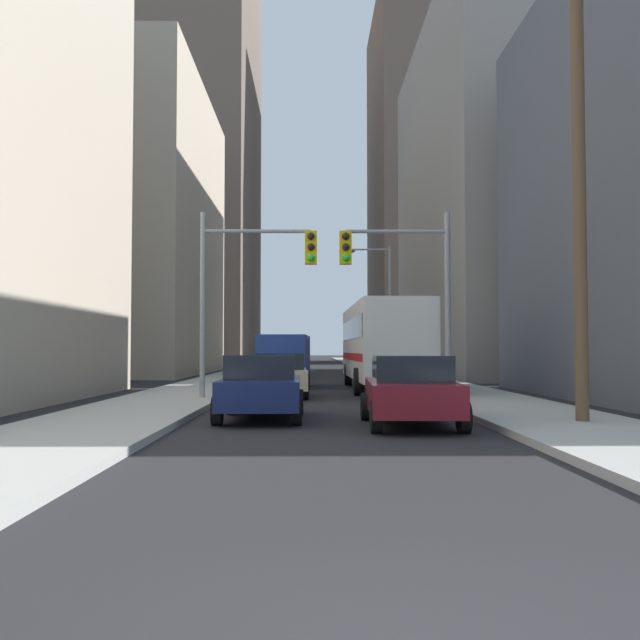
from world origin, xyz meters
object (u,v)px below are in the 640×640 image
Objects in this scene: cargo_van_blue at (285,358)px; sedan_navy at (261,387)px; traffic_signal_near_right at (401,274)px; city_bus at (382,343)px; sedan_red at (291,365)px; traffic_signal_near_left at (253,274)px; sedan_maroon at (411,390)px; sedan_beige at (281,375)px.

cargo_van_blue is 1.25× the size of sedan_navy.
traffic_signal_near_right reaches higher than cargo_van_blue.
sedan_navy is at bearing -108.44° from city_bus.
traffic_signal_near_left reaches higher than sedan_red.
sedan_red is (-3.36, 26.65, 0.00)m from sedan_maroon.
cargo_van_blue reaches higher than sedan_red.
traffic_signal_near_right is at bearing -78.20° from sedan_red.
sedan_beige is at bearing -89.47° from sedan_red.
cargo_van_blue is at bearing -89.66° from sedan_red.
traffic_signal_near_right is at bearing -90.22° from city_bus.
city_bus is at bearing 53.64° from traffic_signal_near_left.
traffic_signal_near_left reaches higher than sedan_navy.
sedan_navy is 1.01× the size of sedan_red.
city_bus is 2.73× the size of sedan_navy.
cargo_van_blue is 0.88× the size of traffic_signal_near_left.
sedan_navy is at bearing -83.17° from traffic_signal_near_left.
sedan_navy is 0.99× the size of sedan_beige.
sedan_maroon is at bearing -24.85° from sedan_navy.
cargo_van_blue reaches higher than sedan_maroon.
sedan_navy is (-3.32, 1.54, 0.00)m from sedan_maroon.
sedan_maroon is 9.98m from sedan_beige.
cargo_van_blue is at bearing 101.62° from sedan_maroon.
traffic_signal_near_left reaches higher than sedan_maroon.
traffic_signal_near_left is at bearing 96.83° from sedan_navy.
city_bus is 2.71× the size of sedan_beige.
sedan_red is at bearing 101.80° from traffic_signal_near_right.
traffic_signal_near_left reaches higher than sedan_beige.
sedan_navy is (-0.02, -14.50, -0.52)m from cargo_van_blue.
sedan_beige is at bearing 70.17° from traffic_signal_near_left.
traffic_signal_near_left is 1.00× the size of traffic_signal_near_right.
city_bus reaches higher than sedan_red.
cargo_van_blue reaches higher than sedan_navy.
sedan_maroon is 3.66m from sedan_navy.
sedan_navy and sedan_red have the same top height.
cargo_van_blue is 16.38m from sedan_maroon.
cargo_van_blue is 10.04m from traffic_signal_near_right.
sedan_navy is at bearing -125.16° from traffic_signal_near_right.
sedan_maroon and sedan_beige have the same top height.
sedan_red is at bearing 107.43° from city_bus.
city_bus reaches higher than sedan_beige.
cargo_van_blue is 14.51m from sedan_navy.
cargo_van_blue is at bearing 149.30° from city_bus.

